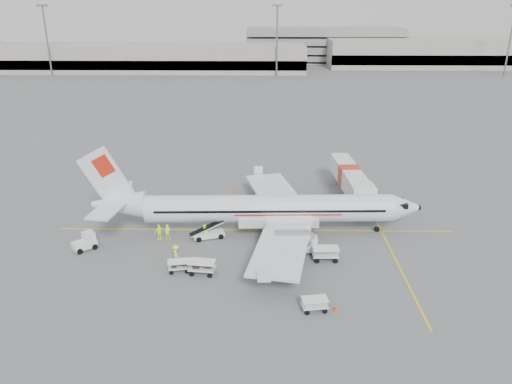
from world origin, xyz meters
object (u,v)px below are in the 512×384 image
(aircraft, at_px, (270,191))
(tug_mid, at_px, (287,259))
(belt_loader, at_px, (208,228))
(tug_fore, at_px, (307,245))
(jet_bridge, at_px, (349,183))
(tug_aft, at_px, (84,242))

(aircraft, bearing_deg, tug_mid, -79.74)
(belt_loader, relative_size, tug_mid, 1.88)
(aircraft, xyz_separation_m, tug_mid, (1.64, -7.74, -3.97))
(tug_mid, bearing_deg, aircraft, 131.37)
(aircraft, height_order, belt_loader, aircraft)
(aircraft, relative_size, tug_fore, 16.12)
(aircraft, height_order, tug_fore, aircraft)
(tug_fore, bearing_deg, jet_bridge, 66.67)
(aircraft, xyz_separation_m, belt_loader, (-6.56, -1.50, -3.68))
(aircraft, bearing_deg, jet_bridge, 42.95)
(jet_bridge, xyz_separation_m, belt_loader, (-16.79, -11.60, -0.95))
(jet_bridge, distance_m, tug_aft, 32.67)
(jet_bridge, height_order, tug_aft, jet_bridge)
(tug_fore, xyz_separation_m, tug_mid, (-2.17, -3.17, 0.06))
(aircraft, relative_size, tug_mid, 14.98)
(tug_fore, height_order, tug_mid, tug_mid)
(aircraft, height_order, tug_aft, aircraft)
(aircraft, height_order, tug_mid, aircraft)
(aircraft, bearing_deg, belt_loader, -168.82)
(aircraft, relative_size, tug_aft, 15.16)
(tug_mid, bearing_deg, jet_bridge, 93.71)
(belt_loader, xyz_separation_m, tug_fore, (10.37, -3.07, -0.35))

